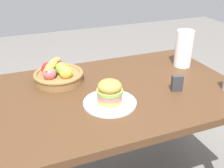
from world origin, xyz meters
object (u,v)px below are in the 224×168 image
plate (110,103)px  sandwich (110,91)px  napkin_holder (177,83)px  paper_towel_roll (184,49)px  fruit_basket (58,74)px

plate → sandwich: sandwich is taller
plate → napkin_holder: 0.40m
sandwich → napkin_holder: (0.39, -0.00, -0.03)m
paper_towel_roll → napkin_holder: paper_towel_roll is taller
napkin_holder → sandwich: bearing=-167.2°
plate → paper_towel_roll: bearing=24.2°
plate → paper_towel_roll: size_ratio=1.12×
plate → fruit_basket: fruit_basket is taller
napkin_holder → plate: bearing=-167.2°
fruit_basket → napkin_holder: 0.68m
paper_towel_roll → napkin_holder: 0.38m
plate → napkin_holder: (0.39, -0.00, 0.04)m
fruit_basket → sandwich: bearing=-61.5°
fruit_basket → napkin_holder: fruit_basket is taller
sandwich → napkin_holder: bearing=-0.6°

